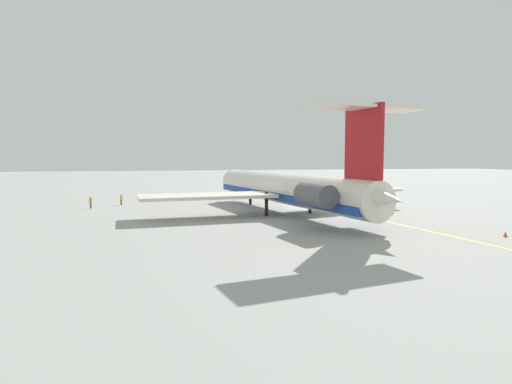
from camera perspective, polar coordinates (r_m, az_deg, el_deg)
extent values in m
plane|color=#9E9E99|center=(64.82, 6.93, -2.20)|extent=(360.89, 360.89, 0.00)
cylinder|color=silver|center=(58.53, 3.82, 0.49)|extent=(39.13, 11.69, 4.17)
cone|color=silver|center=(76.33, -3.00, 1.50)|extent=(5.04, 4.77, 4.00)
cone|color=silver|center=(42.25, 16.22, -0.83)|extent=(6.65, 4.66, 3.54)
cube|color=#19429E|center=(58.61, 3.82, -0.42)|extent=(38.29, 11.61, 0.92)
cube|color=silver|center=(55.28, -6.54, -0.54)|extent=(8.07, 17.88, 0.42)
cube|color=silver|center=(64.99, 11.90, 0.18)|extent=(11.36, 18.51, 0.42)
cylinder|color=#515156|center=(45.20, 7.98, -0.41)|extent=(5.58, 3.38, 2.42)
cube|color=silver|center=(45.58, 8.76, -0.37)|extent=(3.32, 1.91, 0.50)
cylinder|color=#515156|center=(49.06, 14.65, -0.11)|extent=(5.58, 3.38, 2.42)
cube|color=silver|center=(48.61, 13.99, -0.14)|extent=(3.32, 1.91, 0.50)
cube|color=#B2191E|center=(44.11, 14.20, 6.47)|extent=(5.62, 1.51, 7.38)
cube|color=silver|center=(42.03, 11.00, 11.26)|extent=(5.02, 6.72, 0.29)
cube|color=silver|center=(46.14, 17.95, 10.53)|extent=(5.02, 6.72, 0.29)
cylinder|color=black|center=(69.44, -0.76, -0.39)|extent=(0.46, 0.46, 3.16)
cylinder|color=black|center=(56.07, 1.41, -1.63)|extent=(0.46, 0.46, 3.16)
cylinder|color=black|center=(59.20, 7.26, -1.32)|extent=(0.46, 0.46, 3.16)
cylinder|color=black|center=(81.60, 13.47, -0.57)|extent=(0.10, 0.10, 0.82)
cylinder|color=black|center=(81.73, 13.42, -0.56)|extent=(0.10, 0.10, 0.82)
cylinder|color=#262628|center=(81.60, 13.46, -0.06)|extent=(0.28, 0.28, 0.65)
sphere|color=tan|center=(81.57, 13.46, 0.26)|extent=(0.26, 0.26, 0.26)
cylinder|color=#262628|center=(81.45, 13.52, -0.04)|extent=(0.08, 0.08, 0.55)
cylinder|color=#262628|center=(81.75, 13.39, -0.02)|extent=(0.08, 0.08, 0.55)
cylinder|color=black|center=(69.03, -21.24, -1.71)|extent=(0.10, 0.10, 0.84)
cylinder|color=black|center=(68.96, -21.34, -1.72)|extent=(0.10, 0.10, 0.84)
cylinder|color=orange|center=(68.92, -21.31, -1.09)|extent=(0.28, 0.28, 0.67)
sphere|color=#8C6647|center=(68.88, -21.32, -0.71)|extent=(0.26, 0.26, 0.26)
cylinder|color=orange|center=(69.01, -21.18, -1.05)|extent=(0.08, 0.08, 0.57)
cylinder|color=orange|center=(68.82, -21.44, -1.08)|extent=(0.08, 0.08, 0.57)
cylinder|color=black|center=(72.23, -17.56, -1.34)|extent=(0.10, 0.10, 0.83)
cylinder|color=black|center=(72.21, -17.67, -1.34)|extent=(0.10, 0.10, 0.83)
cylinder|color=yellow|center=(72.15, -17.63, -0.75)|extent=(0.28, 0.28, 0.66)
sphere|color=tan|center=(72.11, -17.64, -0.39)|extent=(0.26, 0.26, 0.26)
cylinder|color=yellow|center=(72.17, -17.49, -0.72)|extent=(0.08, 0.08, 0.56)
cylinder|color=yellow|center=(72.12, -17.77, -0.73)|extent=(0.08, 0.08, 0.56)
cone|color=#EA590F|center=(48.37, 30.45, -4.88)|extent=(0.40, 0.40, 0.55)
cube|color=gold|center=(61.89, 11.55, -2.59)|extent=(75.55, 10.36, 0.01)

